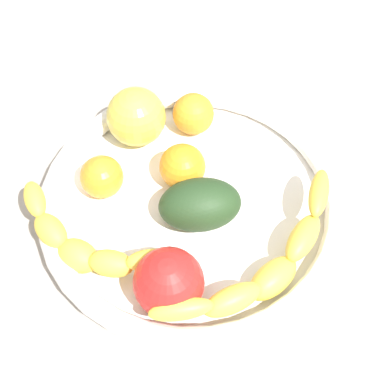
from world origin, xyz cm
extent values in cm
cube|color=#9B938C|center=(0.00, 0.00, 1.50)|extent=(120.00, 120.00, 3.00)
cylinder|color=white|center=(0.00, 0.00, 3.85)|extent=(34.16, 34.16, 1.69)
torus|color=white|center=(0.00, 0.00, 5.93)|extent=(35.89, 35.89, 2.48)
ellipsoid|color=yellow|center=(7.22, 16.16, 8.37)|extent=(5.19, 2.96, 2.32)
ellipsoid|color=yellow|center=(3.13, 16.01, 7.43)|extent=(5.42, 3.88, 2.94)
ellipsoid|color=yellow|center=(-0.68, 14.52, 6.48)|extent=(6.06, 5.60, 3.57)
ellipsoid|color=yellow|center=(-3.77, 11.85, 7.43)|extent=(5.41, 5.67, 2.94)
ellipsoid|color=yellow|center=(-5.81, 8.31, 8.37)|extent=(3.88, 5.43, 2.32)
ellipsoid|color=yellow|center=(-12.51, 8.10, 9.06)|extent=(4.25, 6.88, 2.19)
ellipsoid|color=yellow|center=(-13.57, 2.79, 7.72)|extent=(3.13, 6.66, 2.78)
ellipsoid|color=yellow|center=(-13.09, -2.60, 6.38)|extent=(4.79, 7.13, 3.37)
ellipsoid|color=yellow|center=(-11.09, -7.64, 7.72)|extent=(5.66, 7.04, 2.78)
ellipsoid|color=yellow|center=(-7.74, -11.89, 9.06)|extent=(6.23, 6.09, 2.19)
sphere|color=orange|center=(7.27, 8.11, 7.27)|extent=(5.15, 5.15, 5.15)
sphere|color=orange|center=(3.89, -0.85, 7.47)|extent=(5.55, 5.55, 5.55)
sphere|color=orange|center=(10.73, -6.09, 7.36)|extent=(5.32, 5.32, 5.32)
sphere|color=red|center=(-9.09, 7.70, 8.38)|extent=(7.38, 7.38, 7.38)
ellipsoid|color=#243E20|center=(-1.86, 0.13, 7.55)|extent=(9.42, 11.14, 5.72)
sphere|color=gold|center=(12.87, 0.85, 8.41)|extent=(7.43, 7.43, 7.43)
camera|label=1|loc=(-32.23, 17.70, 61.11)|focal=53.03mm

